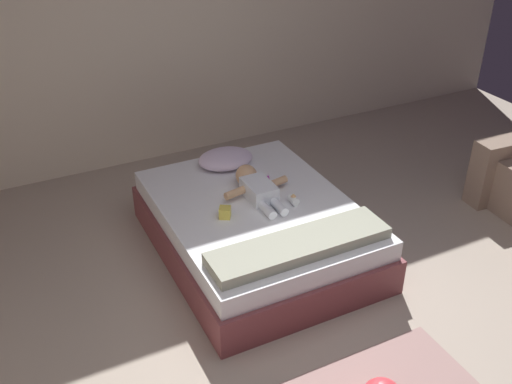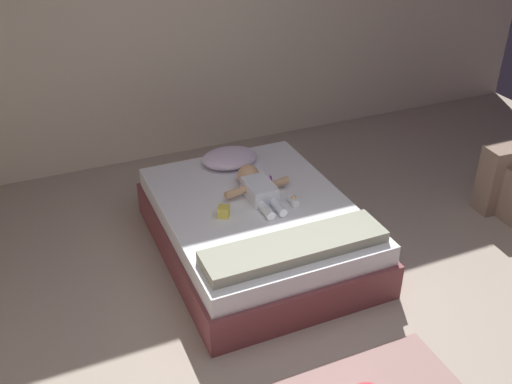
# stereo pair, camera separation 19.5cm
# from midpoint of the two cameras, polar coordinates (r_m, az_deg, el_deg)

# --- Properties ---
(ground_plane) EXTENTS (8.00, 8.00, 0.00)m
(ground_plane) POSITION_cam_midpoint_polar(r_m,az_deg,el_deg) (3.74, 8.97, -14.98)
(ground_plane) COLOR #AE9E8E
(wall_behind_bed) EXTENTS (8.00, 0.12, 2.86)m
(wall_behind_bed) POSITION_cam_midpoint_polar(r_m,az_deg,el_deg) (5.50, -6.91, 17.70)
(wall_behind_bed) COLOR beige
(wall_behind_bed) RESTS_ON ground_plane
(bed) EXTENTS (1.36, 1.78, 0.42)m
(bed) POSITION_cam_midpoint_polar(r_m,az_deg,el_deg) (4.35, 1.29, -3.55)
(bed) COLOR brown
(bed) RESTS_ON ground_plane
(pillow) EXTENTS (0.45, 0.35, 0.12)m
(pillow) POSITION_cam_midpoint_polar(r_m,az_deg,el_deg) (4.73, -1.40, 3.32)
(pillow) COLOR silver
(pillow) RESTS_ON bed
(baby) EXTENTS (0.52, 0.60, 0.16)m
(baby) POSITION_cam_midpoint_polar(r_m,az_deg,el_deg) (4.31, 1.39, 0.48)
(baby) COLOR white
(baby) RESTS_ON bed
(toothbrush) EXTENTS (0.06, 0.16, 0.02)m
(toothbrush) POSITION_cam_midpoint_polar(r_m,az_deg,el_deg) (4.53, 2.74, 1.19)
(toothbrush) COLOR #AD2FA6
(toothbrush) RESTS_ON bed
(blanket) EXTENTS (1.22, 0.31, 0.07)m
(blanket) POSITION_cam_midpoint_polar(r_m,az_deg,el_deg) (3.75, 5.30, -5.32)
(blanket) COLOR #A1A38E
(blanket) RESTS_ON bed
(toy_block) EXTENTS (0.11, 0.11, 0.08)m
(toy_block) POSITION_cam_midpoint_polar(r_m,az_deg,el_deg) (4.08, -1.79, -1.93)
(toy_block) COLOR #DAC74B
(toy_block) RESTS_ON bed
(baby_bottle) EXTENTS (0.06, 0.09, 0.08)m
(baby_bottle) POSITION_cam_midpoint_polar(r_m,az_deg,el_deg) (4.23, 4.98, -0.83)
(baby_bottle) COLOR white
(baby_bottle) RESTS_ON bed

